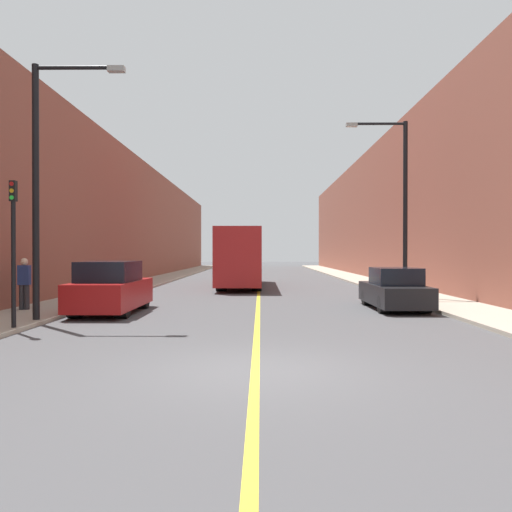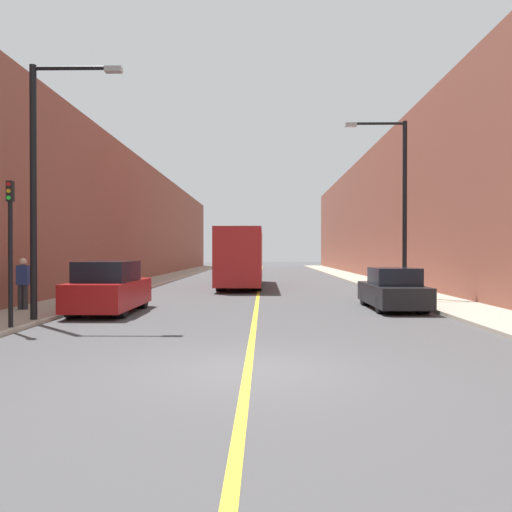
# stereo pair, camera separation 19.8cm
# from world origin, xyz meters

# --- Properties ---
(ground_plane) EXTENTS (200.00, 200.00, 0.00)m
(ground_plane) POSITION_xyz_m (0.00, 0.00, 0.00)
(ground_plane) COLOR #474749
(sidewalk_left) EXTENTS (2.56, 72.00, 0.12)m
(sidewalk_left) POSITION_xyz_m (-7.56, 30.00, 0.06)
(sidewalk_left) COLOR #A89E8C
(sidewalk_left) RESTS_ON ground
(sidewalk_right) EXTENTS (2.56, 72.00, 0.12)m
(sidewalk_right) POSITION_xyz_m (7.56, 30.00, 0.06)
(sidewalk_right) COLOR #A89E8C
(sidewalk_right) RESTS_ON ground
(building_row_left) EXTENTS (4.00, 72.00, 9.14)m
(building_row_left) POSITION_xyz_m (-10.84, 30.00, 4.57)
(building_row_left) COLOR brown
(building_row_left) RESTS_ON ground
(building_row_right) EXTENTS (4.00, 72.00, 10.48)m
(building_row_right) POSITION_xyz_m (10.84, 30.00, 5.24)
(building_row_right) COLOR brown
(building_row_right) RESTS_ON ground
(road_center_line) EXTENTS (0.16, 72.00, 0.01)m
(road_center_line) POSITION_xyz_m (0.00, 30.00, 0.00)
(road_center_line) COLOR gold
(road_center_line) RESTS_ON ground
(bus) EXTENTS (2.49, 11.24, 3.46)m
(bus) POSITION_xyz_m (-1.09, 21.81, 1.85)
(bus) COLOR #AD1E1E
(bus) RESTS_ON ground
(parked_suv_left) EXTENTS (1.92, 4.50, 1.81)m
(parked_suv_left) POSITION_xyz_m (-5.13, 8.39, 0.84)
(parked_suv_left) COLOR maroon
(parked_suv_left) RESTS_ON ground
(car_right_near) EXTENTS (1.78, 4.37, 1.56)m
(car_right_near) POSITION_xyz_m (5.09, 9.67, 0.70)
(car_right_near) COLOR black
(car_right_near) RESTS_ON ground
(street_lamp_left) EXTENTS (2.76, 0.24, 7.57)m
(street_lamp_left) POSITION_xyz_m (-6.33, 5.80, 4.46)
(street_lamp_left) COLOR black
(street_lamp_left) RESTS_ON sidewalk_left
(street_lamp_right) EXTENTS (2.76, 0.24, 7.85)m
(street_lamp_right) POSITION_xyz_m (6.34, 13.44, 4.61)
(street_lamp_right) COLOR black
(street_lamp_right) RESTS_ON sidewalk_right
(traffic_light) EXTENTS (0.16, 0.18, 3.91)m
(traffic_light) POSITION_xyz_m (-6.48, 4.25, 2.26)
(traffic_light) COLOR black
(traffic_light) RESTS_ON sidewalk_left
(pedestrian) EXTENTS (0.40, 0.25, 1.80)m
(pedestrian) POSITION_xyz_m (-8.16, 8.38, 1.06)
(pedestrian) COLOR #2D2D33
(pedestrian) RESTS_ON sidewalk_left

